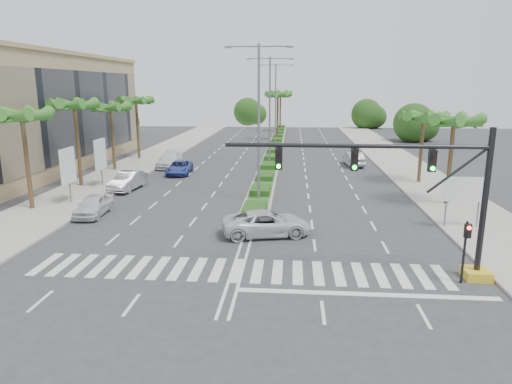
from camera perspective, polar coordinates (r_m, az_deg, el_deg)
ground at (r=23.09m, az=-2.35°, el=-9.77°), size 160.00×160.00×0.00m
footpath_right at (r=43.88m, az=21.18°, el=0.56°), size 6.00×120.00×0.15m
footpath_left at (r=45.69m, az=-18.44°, el=1.25°), size 6.00×120.00×0.15m
median at (r=66.74m, az=2.37°, el=5.54°), size 2.20×75.00×0.20m
median_grass at (r=66.73m, az=2.37°, el=5.64°), size 1.80×75.00×0.04m
building at (r=55.21m, az=-26.94°, el=8.68°), size 12.00×36.00×12.00m
signal_gantry at (r=22.79m, az=21.39°, el=-1.83°), size 12.60×1.20×7.20m
pedestrian_signal at (r=22.99m, az=24.76°, el=-5.70°), size 0.28×0.36×3.00m
direction_sign at (r=31.72m, az=24.54°, el=0.07°), size 2.70×0.11×3.40m
billboard_near at (r=37.76m, az=-22.45°, el=2.99°), size 0.18×2.10×4.35m
billboard_far at (r=43.12m, az=-18.88°, el=4.44°), size 0.18×2.10×4.35m
palm_left_near at (r=36.59m, az=-27.20°, el=8.14°), size 4.57×4.68×7.55m
palm_left_mid at (r=43.58m, az=-21.74°, el=9.75°), size 4.57×4.68×7.95m
palm_left_far at (r=50.90m, az=-17.70°, el=9.77°), size 4.57×4.68×7.35m
palm_left_end at (r=58.37m, az=-14.75°, el=10.71°), size 4.57×4.68×7.75m
palm_right_near at (r=37.14m, az=23.49°, el=7.80°), size 4.57×4.68×7.05m
palm_right_far at (r=44.79m, az=20.22°, el=8.45°), size 4.57×4.68×6.75m
palm_median_a at (r=76.16m, az=2.74°, el=11.82°), size 4.57×4.68×8.05m
palm_median_b at (r=91.15m, az=3.08°, el=12.05°), size 4.57×4.68×8.05m
streetlight_near at (r=35.26m, az=0.35°, el=9.63°), size 5.10×0.25×12.00m
streetlight_mid at (r=51.21m, az=1.73°, el=10.75°), size 5.10×0.25×12.00m
streetlight_far at (r=67.18m, az=2.46°, el=11.33°), size 5.10×0.25×12.00m
car_parked_a at (r=34.22m, az=-19.68°, el=-1.56°), size 1.99×4.43×1.48m
car_parked_b at (r=41.70m, az=-15.71°, el=1.36°), size 2.21×4.98×1.59m
car_parked_c at (r=47.93m, az=-9.55°, el=3.03°), size 2.61×5.07×1.37m
car_parked_d at (r=52.26m, az=-10.70°, el=3.97°), size 2.55×5.75×1.64m
car_crossing at (r=28.00m, az=1.36°, el=-3.93°), size 5.91×3.70×1.52m
car_right at (r=53.43m, az=12.09°, el=4.10°), size 2.10×5.04×1.62m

